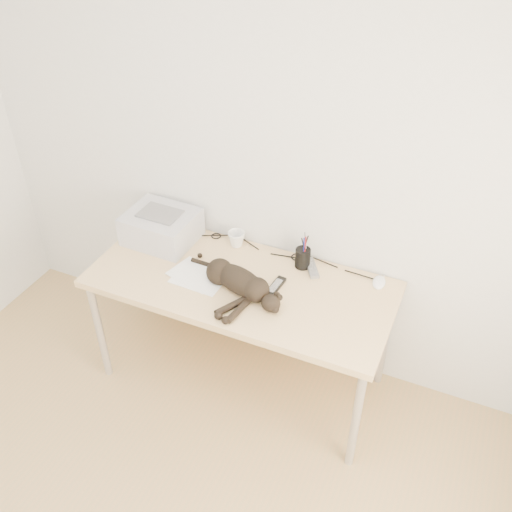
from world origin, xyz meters
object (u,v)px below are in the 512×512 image
at_px(printer, 161,227).
at_px(mouse, 379,280).
at_px(mug, 236,239).
at_px(cat, 236,281).
at_px(desk, 247,291).
at_px(pen_cup, 303,258).

height_order(printer, mouse, printer).
distance_m(printer, mug, 0.43).
relative_size(cat, mug, 6.23).
relative_size(desk, mug, 16.49).
bearing_deg(desk, mouse, 16.23).
distance_m(printer, cat, 0.63).
bearing_deg(cat, desk, 110.95).
xyz_separation_m(printer, pen_cup, (0.82, 0.09, -0.03)).
height_order(mug, mouse, mug).
bearing_deg(mouse, cat, -157.14).
distance_m(mug, pen_cup, 0.41).
xyz_separation_m(desk, mouse, (0.67, 0.19, 0.15)).
distance_m(desk, pen_cup, 0.36).
bearing_deg(pen_cup, desk, -146.40).
bearing_deg(desk, pen_cup, 33.60).
relative_size(desk, pen_cup, 7.64).
xyz_separation_m(desk, cat, (0.01, -0.16, 0.20)).
xyz_separation_m(desk, pen_cup, (0.25, 0.17, 0.19)).
relative_size(desk, cat, 2.65).
bearing_deg(printer, mouse, 5.31).
bearing_deg(mouse, pen_cup, 178.33).
xyz_separation_m(mug, mouse, (0.82, 0.00, -0.03)).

